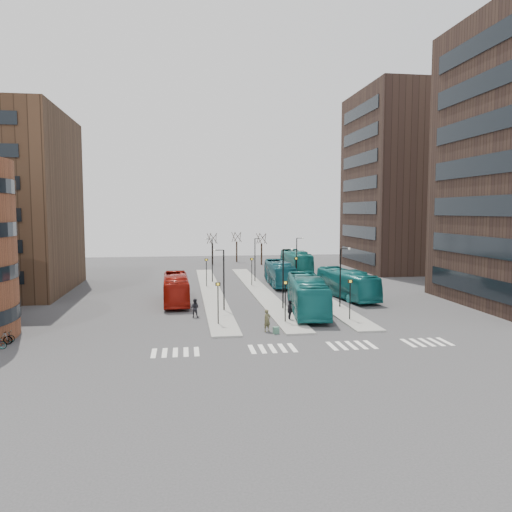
{
  "coord_description": "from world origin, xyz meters",
  "views": [
    {
      "loc": [
        -7.32,
        -31.06,
        10.02
      ],
      "look_at": [
        0.66,
        23.65,
        5.0
      ],
      "focal_mm": 35.0,
      "sensor_mm": 36.0,
      "label": 1
    }
  ],
  "objects": [
    {
      "name": "red_bus",
      "position": [
        -8.2,
        23.49,
        1.54
      ],
      "size": [
        2.9,
        11.13,
        3.08
      ],
      "primitive_type": "imported",
      "rotation": [
        0.0,
        0.0,
        0.03
      ],
      "color": "maroon",
      "rests_on": "ground"
    },
    {
      "name": "teal_bus_a",
      "position": [
        4.67,
        16.22,
        1.8
      ],
      "size": [
        4.76,
        13.2,
        3.6
      ],
      "primitive_type": "imported",
      "rotation": [
        0.0,
        0.0,
        -0.14
      ],
      "color": "#146565",
      "rests_on": "ground"
    },
    {
      "name": "sign_poles",
      "position": [
        1.6,
        23.0,
        2.41
      ],
      "size": [
        12.45,
        22.12,
        3.65
      ],
      "color": "black",
      "rests_on": "ground"
    },
    {
      "name": "suitcase",
      "position": [
        0.07,
        8.28,
        0.29
      ],
      "size": [
        0.51,
        0.44,
        0.57
      ],
      "primitive_type": "cube",
      "rotation": [
        0.0,
        0.0,
        0.18
      ],
      "color": "navy",
      "rests_on": "ground"
    },
    {
      "name": "crosswalk_stripes",
      "position": [
        1.75,
        4.0,
        0.01
      ],
      "size": [
        22.35,
        2.4,
        0.01
      ],
      "color": "silver",
      "rests_on": "ground"
    },
    {
      "name": "teal_bus_b",
      "position": [
        5.45,
        34.57,
        1.61
      ],
      "size": [
        3.15,
        11.68,
        3.23
      ],
      "primitive_type": "imported",
      "rotation": [
        0.0,
        0.0,
        -0.04
      ],
      "color": "#145764",
      "rests_on": "ground"
    },
    {
      "name": "island_right",
      "position": [
        8.0,
        30.0,
        0.07
      ],
      "size": [
        2.5,
        45.0,
        0.15
      ],
      "primitive_type": "cube",
      "color": "gray",
      "rests_on": "ground"
    },
    {
      "name": "traveller",
      "position": [
        -0.53,
        9.11,
        0.93
      ],
      "size": [
        0.81,
        0.73,
        1.87
      ],
      "primitive_type": "imported",
      "rotation": [
        0.0,
        0.0,
        0.54
      ],
      "color": "brown",
      "rests_on": "ground"
    },
    {
      "name": "island_left",
      "position": [
        -4.0,
        30.0,
        0.07
      ],
      "size": [
        2.5,
        45.0,
        0.15
      ],
      "primitive_type": "cube",
      "color": "gray",
      "rests_on": "ground"
    },
    {
      "name": "commuter_a",
      "position": [
        -6.36,
        15.66,
        0.89
      ],
      "size": [
        1.03,
        0.91,
        1.77
      ],
      "primitive_type": "imported",
      "rotation": [
        0.0,
        0.0,
        2.81
      ],
      "color": "black",
      "rests_on": "ground"
    },
    {
      "name": "commuter_b",
      "position": [
        2.21,
        12.81,
        0.95
      ],
      "size": [
        0.6,
        1.16,
        1.9
      ],
      "primitive_type": "imported",
      "rotation": [
        0.0,
        0.0,
        1.7
      ],
      "color": "black",
      "rests_on": "ground"
    },
    {
      "name": "teal_bus_c",
      "position": [
        11.28,
        23.79,
        1.62
      ],
      "size": [
        4.2,
        11.91,
        3.25
      ],
      "primitive_type": "imported",
      "rotation": [
        0.0,
        0.0,
        0.13
      ],
      "color": "#146668",
      "rests_on": "ground"
    },
    {
      "name": "bicycle_mid",
      "position": [
        -21.0,
        7.89,
        0.52
      ],
      "size": [
        1.75,
        0.57,
        1.04
      ],
      "primitive_type": "imported",
      "rotation": [
        0.0,
        0.0,
        1.62
      ],
      "color": "gray",
      "rests_on": "ground"
    },
    {
      "name": "ground",
      "position": [
        0.0,
        0.0,
        0.0
      ],
      "size": [
        160.0,
        160.0,
        0.0
      ],
      "primitive_type": "plane",
      "color": "#303133",
      "rests_on": "ground"
    },
    {
      "name": "island_mid",
      "position": [
        2.0,
        30.0,
        0.07
      ],
      "size": [
        2.5,
        45.0,
        0.15
      ],
      "primitive_type": "cube",
      "color": "gray",
      "rests_on": "ground"
    },
    {
      "name": "bicycle_far",
      "position": [
        -21.0,
        8.68,
        0.42
      ],
      "size": [
        1.67,
        0.73,
        0.85
      ],
      "primitive_type": "imported",
      "rotation": [
        0.0,
        0.0,
        1.46
      ],
      "color": "gray",
      "rests_on": "ground"
    },
    {
      "name": "tower_far",
      "position": [
        31.98,
        50.0,
        15.0
      ],
      "size": [
        20.12,
        20.0,
        30.0
      ],
      "color": "#31221B",
      "rests_on": "ground"
    },
    {
      "name": "commuter_c",
      "position": [
        4.96,
        14.3,
        0.76
      ],
      "size": [
        0.6,
        1.0,
        1.52
      ],
      "primitive_type": "imported",
      "rotation": [
        0.0,
        0.0,
        4.75
      ],
      "color": "black",
      "rests_on": "ground"
    },
    {
      "name": "bare_trees",
      "position": [
        2.67,
        62.67,
        2.72
      ],
      "size": [
        10.97,
        8.14,
        5.9
      ],
      "color": "black",
      "rests_on": "ground"
    },
    {
      "name": "lamp_posts",
      "position": [
        2.64,
        28.0,
        3.58
      ],
      "size": [
        14.04,
        20.24,
        6.12
      ],
      "color": "black",
      "rests_on": "ground"
    },
    {
      "name": "teal_bus_d",
      "position": [
        10.86,
        48.19,
        1.76
      ],
      "size": [
        3.17,
        12.72,
        3.53
      ],
      "primitive_type": "imported",
      "rotation": [
        0.0,
        0.0,
        -0.02
      ],
      "color": "#156B67",
      "rests_on": "ground"
    }
  ]
}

